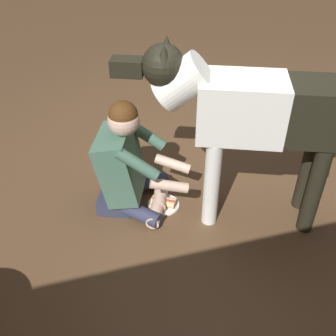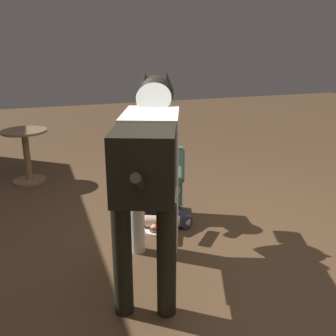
{
  "view_description": "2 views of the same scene",
  "coord_description": "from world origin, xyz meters",
  "px_view_note": "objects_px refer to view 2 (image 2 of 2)",
  "views": [
    {
      "loc": [
        1.22,
        2.43,
        2.04
      ],
      "look_at": [
        0.69,
        0.53,
        0.54
      ],
      "focal_mm": 42.86,
      "sensor_mm": 36.0,
      "label": 1
    },
    {
      "loc": [
        -2.04,
        1.14,
        1.46
      ],
      "look_at": [
        0.68,
        0.19,
        0.51
      ],
      "focal_mm": 41.07,
      "sensor_mm": 36.0,
      "label": 2
    }
  ],
  "objects_px": {
    "round_side_table": "(26,151)",
    "large_dog": "(150,152)",
    "person_sitting_on_floor": "(159,179)",
    "hot_dog_on_plate": "(157,227)"
  },
  "relations": [
    {
      "from": "person_sitting_on_floor",
      "to": "large_dog",
      "type": "bearing_deg",
      "value": 158.26
    },
    {
      "from": "person_sitting_on_floor",
      "to": "round_side_table",
      "type": "relative_size",
      "value": 1.48
    },
    {
      "from": "round_side_table",
      "to": "large_dog",
      "type": "bearing_deg",
      "value": -159.35
    },
    {
      "from": "hot_dog_on_plate",
      "to": "round_side_table",
      "type": "distance_m",
      "value": 1.86
    },
    {
      "from": "hot_dog_on_plate",
      "to": "round_side_table",
      "type": "xyz_separation_m",
      "value": [
        1.55,
        0.97,
        0.32
      ]
    },
    {
      "from": "large_dog",
      "to": "person_sitting_on_floor",
      "type": "bearing_deg",
      "value": -21.74
    },
    {
      "from": "person_sitting_on_floor",
      "to": "round_side_table",
      "type": "distance_m",
      "value": 1.69
    },
    {
      "from": "person_sitting_on_floor",
      "to": "hot_dog_on_plate",
      "type": "relative_size",
      "value": 3.57
    },
    {
      "from": "person_sitting_on_floor",
      "to": "hot_dog_on_plate",
      "type": "height_order",
      "value": "person_sitting_on_floor"
    },
    {
      "from": "hot_dog_on_plate",
      "to": "round_side_table",
      "type": "height_order",
      "value": "round_side_table"
    }
  ]
}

